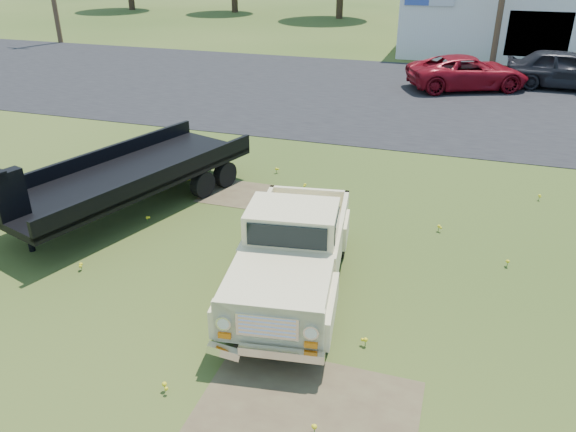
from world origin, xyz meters
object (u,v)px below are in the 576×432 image
(flatbed_trailer, at_px, (127,171))
(dark_sedan, at_px, (564,70))
(red_pickup, at_px, (468,73))
(vintage_pickup_truck, at_px, (292,251))

(flatbed_trailer, xyz_separation_m, dark_sedan, (11.26, 16.39, -0.12))
(flatbed_trailer, distance_m, red_pickup, 16.69)
(vintage_pickup_truck, height_order, flatbed_trailer, flatbed_trailer)
(red_pickup, xyz_separation_m, dark_sedan, (3.96, 1.38, 0.12))
(vintage_pickup_truck, distance_m, dark_sedan, 19.76)
(red_pickup, relative_size, dark_sedan, 1.05)
(flatbed_trailer, relative_size, dark_sedan, 1.43)
(vintage_pickup_truck, bearing_deg, red_pickup, 73.75)
(dark_sedan, bearing_deg, flatbed_trailer, 147.37)
(vintage_pickup_truck, bearing_deg, dark_sedan, 62.89)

